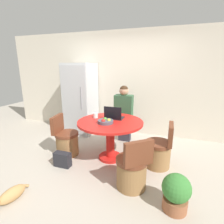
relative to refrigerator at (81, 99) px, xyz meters
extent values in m
plane|color=#B2A899|center=(1.17, -1.25, -0.91)|extent=(12.00, 12.00, 0.00)
cube|color=beige|center=(1.17, 0.40, 0.39)|extent=(7.00, 0.06, 2.60)
cube|color=silver|center=(0.00, 0.01, 0.00)|extent=(0.71, 0.70, 1.81)
cube|color=#AFB2B5|center=(0.00, -0.35, 0.00)|extent=(0.68, 0.01, 1.71)
cylinder|color=gray|center=(0.21, -0.36, 0.09)|extent=(0.02, 0.02, 0.54)
cylinder|color=red|center=(1.21, -1.12, -0.88)|extent=(0.44, 0.44, 0.05)
cylinder|color=red|center=(1.21, -1.12, -0.52)|extent=(0.16, 0.16, 0.67)
cylinder|color=red|center=(1.21, -1.12, -0.17)|extent=(1.21, 1.21, 0.04)
cylinder|color=olive|center=(0.34, -1.24, -0.70)|extent=(0.44, 0.44, 0.41)
cylinder|color=brown|center=(0.34, -1.24, -0.47)|extent=(0.46, 0.46, 0.06)
cube|color=brown|center=(0.15, -1.26, -0.27)|extent=(0.13, 0.42, 0.35)
cylinder|color=olive|center=(2.10, -1.10, -0.70)|extent=(0.44, 0.44, 0.41)
cylinder|color=brown|center=(2.10, -1.10, -0.47)|extent=(0.46, 0.46, 0.06)
cube|color=brown|center=(2.28, -1.10, -0.27)|extent=(0.08, 0.42, 0.35)
cylinder|color=olive|center=(1.78, -1.79, -0.70)|extent=(0.44, 0.44, 0.41)
cylinder|color=brown|center=(1.78, -1.79, -0.47)|extent=(0.46, 0.46, 0.06)
cube|color=brown|center=(1.90, -1.94, -0.27)|extent=(0.36, 0.32, 0.35)
cube|color=#2D2D38|center=(1.26, -0.19, -0.68)|extent=(0.28, 0.16, 0.46)
cube|color=#2D2D38|center=(1.26, -0.25, -0.37)|extent=(0.32, 0.36, 0.14)
cube|color=#2D5638|center=(1.26, -0.33, -0.04)|extent=(0.40, 0.22, 0.52)
sphere|color=tan|center=(1.26, -0.33, 0.31)|extent=(0.20, 0.20, 0.20)
sphere|color=#382314|center=(1.26, -0.33, 0.33)|extent=(0.19, 0.19, 0.19)
cube|color=#232328|center=(1.23, -0.91, -0.14)|extent=(0.34, 0.24, 0.02)
cube|color=black|center=(1.23, -1.02, -0.02)|extent=(0.34, 0.01, 0.23)
cylinder|color=#4C4C56|center=(1.17, -1.25, -0.12)|extent=(0.28, 0.28, 0.05)
sphere|color=gold|center=(1.23, -1.24, -0.09)|extent=(0.06, 0.06, 0.06)
sphere|color=#4C9333|center=(1.14, -1.20, -0.09)|extent=(0.07, 0.07, 0.07)
sphere|color=red|center=(1.15, -1.31, -0.09)|extent=(0.07, 0.07, 0.07)
cylinder|color=white|center=(0.87, -1.00, -0.10)|extent=(0.09, 0.09, 0.10)
ellipsoid|color=tan|center=(0.34, -2.58, -0.82)|extent=(0.22, 0.39, 0.18)
cylinder|color=tan|center=(0.37, -2.41, -0.80)|extent=(0.07, 0.16, 0.13)
cylinder|color=#935638|center=(2.39, -2.05, -0.82)|extent=(0.30, 0.30, 0.17)
sphere|color=#387A33|center=(2.39, -2.05, -0.59)|extent=(0.35, 0.35, 0.35)
cube|color=#232328|center=(0.50, -1.65, -0.78)|extent=(0.30, 0.14, 0.26)
camera|label=1|loc=(2.23, -4.01, 0.84)|focal=28.00mm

